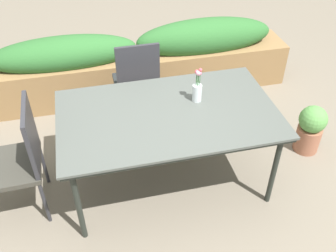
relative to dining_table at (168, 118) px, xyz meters
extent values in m
plane|color=#756B5B|center=(-0.01, -0.07, -0.68)|extent=(12.00, 12.00, 0.00)
cube|color=#4C514C|center=(0.00, 0.00, 0.04)|extent=(1.65, 0.99, 0.02)
cube|color=#232823|center=(0.00, 0.00, 0.01)|extent=(1.62, 0.97, 0.02)
cylinder|color=#232823|center=(-0.74, -0.41, -0.33)|extent=(0.04, 0.04, 0.71)
cylinder|color=#232823|center=(0.74, -0.41, -0.33)|extent=(0.04, 0.04, 0.71)
cylinder|color=#232823|center=(-0.74, 0.41, -0.33)|extent=(0.04, 0.04, 0.71)
cylinder|color=#232823|center=(0.74, 0.41, -0.33)|extent=(0.04, 0.04, 0.71)
cube|color=#3C3A33|center=(-1.21, 0.00, -0.24)|extent=(0.48, 0.48, 0.04)
cube|color=#2D2D33|center=(-1.00, 0.01, 0.01)|extent=(0.04, 0.44, 0.49)
cylinder|color=#2D2D33|center=(-1.00, -0.21, -0.47)|extent=(0.03, 0.03, 0.43)
cylinder|color=#2D2D33|center=(-1.01, 0.22, -0.47)|extent=(0.03, 0.03, 0.43)
cube|color=#24272A|center=(-0.11, 0.88, -0.23)|extent=(0.41, 0.41, 0.04)
cube|color=#2D2D33|center=(-0.11, 0.69, 0.02)|extent=(0.39, 0.03, 0.48)
cylinder|color=#2D2D33|center=(-0.29, 1.07, -0.46)|extent=(0.03, 0.03, 0.45)
cylinder|color=#2D2D33|center=(0.08, 1.07, -0.46)|extent=(0.03, 0.03, 0.45)
cylinder|color=#2D2D33|center=(-0.29, 0.70, -0.46)|extent=(0.03, 0.03, 0.45)
cylinder|color=#2D2D33|center=(0.08, 0.70, -0.46)|extent=(0.03, 0.03, 0.45)
cylinder|color=silver|center=(0.26, 0.11, 0.11)|extent=(0.07, 0.07, 0.14)
cylinder|color=#2D662D|center=(0.25, 0.10, 0.22)|extent=(0.01, 0.01, 0.15)
sphere|color=pink|center=(0.25, 0.10, 0.30)|extent=(0.04, 0.04, 0.04)
cylinder|color=#2D662D|center=(0.26, 0.11, 0.22)|extent=(0.01, 0.01, 0.14)
sphere|color=pink|center=(0.26, 0.11, 0.29)|extent=(0.04, 0.04, 0.04)
cylinder|color=#2D662D|center=(0.25, 0.12, 0.22)|extent=(0.01, 0.01, 0.15)
sphere|color=#DB4C56|center=(0.25, 0.12, 0.30)|extent=(0.03, 0.03, 0.03)
cylinder|color=#2D662D|center=(0.27, 0.10, 0.23)|extent=(0.01, 0.01, 0.18)
sphere|color=#DB4C56|center=(0.27, 0.10, 0.32)|extent=(0.03, 0.03, 0.03)
cylinder|color=#2D662D|center=(0.25, 0.12, 0.21)|extent=(0.01, 0.01, 0.14)
sphere|color=white|center=(0.25, 0.12, 0.28)|extent=(0.03, 0.03, 0.03)
cube|color=olive|center=(-0.01, 1.42, -0.45)|extent=(3.35, 0.48, 0.47)
ellipsoid|color=#2D662D|center=(-0.76, 1.42, -0.11)|extent=(1.51, 0.43, 0.36)
ellipsoid|color=#2D662D|center=(0.75, 1.42, -0.09)|extent=(1.51, 0.43, 0.40)
cylinder|color=#9E6047|center=(1.36, 0.09, -0.56)|extent=(0.23, 0.23, 0.25)
sphere|color=#569347|center=(1.36, 0.09, -0.33)|extent=(0.25, 0.25, 0.25)
camera|label=1|loc=(-0.53, -2.23, 1.78)|focal=41.00mm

